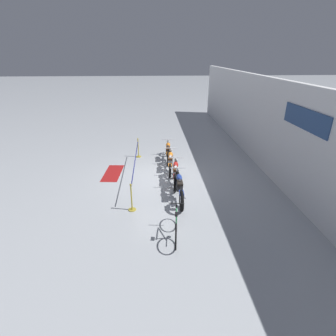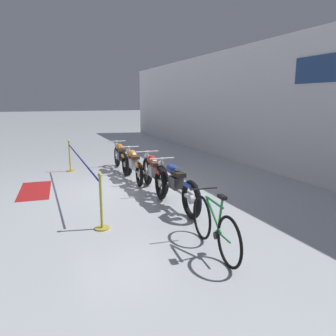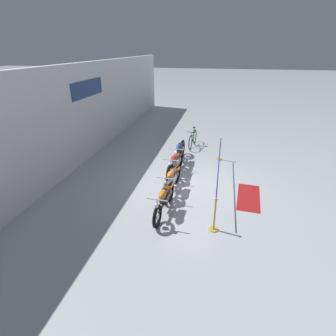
{
  "view_description": "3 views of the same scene",
  "coord_description": "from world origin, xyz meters",
  "views": [
    {
      "loc": [
        10.75,
        -0.22,
        5.15
      ],
      "look_at": [
        0.96,
        0.37,
        0.86
      ],
      "focal_mm": 28.0,
      "sensor_mm": 36.0,
      "label": 1
    },
    {
      "loc": [
        8.38,
        -2.05,
        2.34
      ],
      "look_at": [
        1.16,
        0.91,
        0.69
      ],
      "focal_mm": 35.0,
      "sensor_mm": 36.0,
      "label": 2
    },
    {
      "loc": [
        -8.87,
        -0.99,
        4.79
      ],
      "look_at": [
        -0.63,
        0.73,
        0.89
      ],
      "focal_mm": 28.0,
      "sensor_mm": 36.0,
      "label": 3
    }
  ],
  "objects": [
    {
      "name": "ground_plane",
      "position": [
        0.0,
        0.0,
        0.0
      ],
      "size": [
        120.0,
        120.0,
        0.0
      ],
      "primitive_type": "plane",
      "color": "#B2B7BC"
    },
    {
      "name": "back_wall",
      "position": [
        0.01,
        5.12,
        2.1
      ],
      "size": [
        28.0,
        0.29,
        4.2
      ],
      "color": "white",
      "rests_on": "ground"
    },
    {
      "name": "motorcycle_orange_0",
      "position": [
        -2.09,
        0.55,
        0.47
      ],
      "size": [
        2.16,
        0.62,
        0.93
      ],
      "color": "black",
      "rests_on": "ground"
    },
    {
      "name": "motorcycle_orange_1",
      "position": [
        -0.69,
        0.58,
        0.46
      ],
      "size": [
        2.18,
        0.62,
        0.91
      ],
      "color": "black",
      "rests_on": "ground"
    },
    {
      "name": "motorcycle_red_2",
      "position": [
        0.67,
        0.71,
        0.48
      ],
      "size": [
        2.18,
        0.62,
        0.96
      ],
      "color": "black",
      "rests_on": "ground"
    },
    {
      "name": "motorcycle_blue_3",
      "position": [
        1.96,
        0.74,
        0.48
      ],
      "size": [
        2.45,
        0.62,
        0.97
      ],
      "color": "black",
      "rests_on": "ground"
    },
    {
      "name": "bicycle",
      "position": [
        4.24,
        0.42,
        0.4
      ],
      "size": [
        1.77,
        0.48,
        0.98
      ],
      "color": "black",
      "rests_on": "ground"
    },
    {
      "name": "stanchion_far_left",
      "position": [
        -1.1,
        -1.02,
        0.66
      ],
      "size": [
        5.33,
        0.28,
        1.05
      ],
      "color": "gold",
      "rests_on": "ground"
    },
    {
      "name": "stanchion_mid_left",
      "position": [
        2.67,
        -1.02,
        0.36
      ],
      "size": [
        0.28,
        0.28,
        1.05
      ],
      "color": "gold",
      "rests_on": "ground"
    },
    {
      "name": "floor_banner",
      "position": [
        -0.56,
        -2.14,
        0.0
      ],
      "size": [
        1.95,
        0.91,
        0.01
      ],
      "primitive_type": "cube",
      "rotation": [
        0.0,
        0.0,
        -0.08
      ],
      "color": "maroon",
      "rests_on": "ground"
    }
  ]
}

